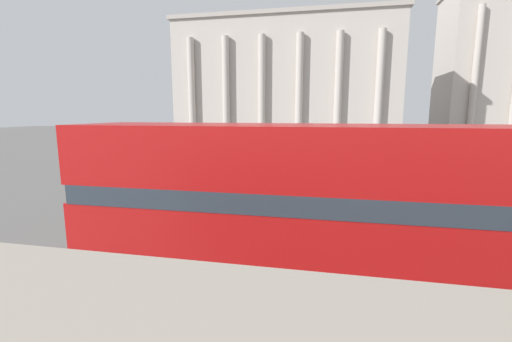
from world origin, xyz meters
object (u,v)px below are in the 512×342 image
(double_decker_bus, at_px, (294,200))
(pedestrian_red, at_px, (367,175))
(traffic_light_near, at_px, (433,167))
(traffic_light_mid, at_px, (261,144))
(traffic_light_far, at_px, (453,141))
(plaza_building_left, at_px, (287,84))
(pedestrian_olive, at_px, (459,178))

(double_decker_bus, relative_size, pedestrian_red, 6.52)
(traffic_light_near, height_order, traffic_light_mid, traffic_light_mid)
(traffic_light_near, relative_size, traffic_light_mid, 0.90)
(traffic_light_far, bearing_deg, plaza_building_left, 124.47)
(plaza_building_left, distance_m, pedestrian_olive, 33.71)
(double_decker_bus, xyz_separation_m, pedestrian_red, (2.91, 11.63, -1.33))
(traffic_light_mid, bearing_deg, plaza_building_left, 93.88)
(traffic_light_far, distance_m, pedestrian_olive, 9.00)
(double_decker_bus, bearing_deg, traffic_light_near, 51.07)
(traffic_light_far, relative_size, pedestrian_red, 2.15)
(traffic_light_far, xyz_separation_m, pedestrian_olive, (-2.35, -8.59, -1.28))
(double_decker_bus, xyz_separation_m, traffic_light_near, (4.83, 6.54, -0.06))
(traffic_light_mid, distance_m, pedestrian_olive, 10.86)
(pedestrian_red, bearing_deg, traffic_light_near, 29.84)
(traffic_light_near, distance_m, traffic_light_mid, 10.12)
(traffic_light_near, xyz_separation_m, pedestrian_olive, (2.57, 4.58, -1.19))
(plaza_building_left, relative_size, traffic_light_mid, 8.05)
(double_decker_bus, height_order, traffic_light_far, double_decker_bus)
(plaza_building_left, xyz_separation_m, pedestrian_red, (8.12, -29.87, -7.42))
(double_decker_bus, height_order, plaza_building_left, plaza_building_left)
(pedestrian_olive, bearing_deg, traffic_light_mid, -157.04)
(plaza_building_left, bearing_deg, pedestrian_red, -74.80)
(traffic_light_mid, bearing_deg, pedestrian_red, -9.21)
(double_decker_bus, relative_size, plaza_building_left, 0.35)
(plaza_building_left, bearing_deg, double_decker_bus, -82.85)
(plaza_building_left, bearing_deg, traffic_light_far, -55.53)
(traffic_light_near, relative_size, pedestrian_olive, 1.93)
(traffic_light_near, xyz_separation_m, traffic_light_mid, (-8.08, 6.09, 0.22))
(plaza_building_left, distance_m, traffic_light_mid, 29.54)
(double_decker_bus, bearing_deg, pedestrian_olive, 53.86)
(plaza_building_left, xyz_separation_m, traffic_light_mid, (1.96, -28.87, -5.93))
(plaza_building_left, distance_m, pedestrian_red, 31.83)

